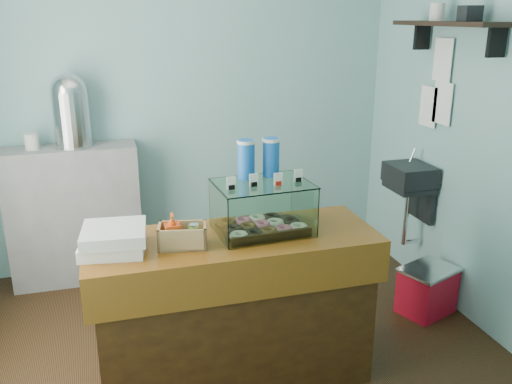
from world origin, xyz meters
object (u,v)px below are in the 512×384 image
object	(u,v)px
display_case	(261,202)
red_cooler	(427,290)
coffee_urn	(71,109)
counter	(234,308)

from	to	relation	value
display_case	red_cooler	xyz separation A→B (m)	(1.33, 0.27, -0.89)
display_case	coffee_urn	world-z (taller)	coffee_urn
coffee_urn	red_cooler	world-z (taller)	coffee_urn
counter	red_cooler	xyz separation A→B (m)	(1.51, 0.34, -0.29)
display_case	red_cooler	world-z (taller)	display_case
coffee_urn	counter	bearing A→B (deg)	-61.76
display_case	red_cooler	distance (m)	1.63
red_cooler	counter	bearing A→B (deg)	171.38
coffee_urn	red_cooler	bearing A→B (deg)	-27.84
display_case	counter	bearing A→B (deg)	-163.85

